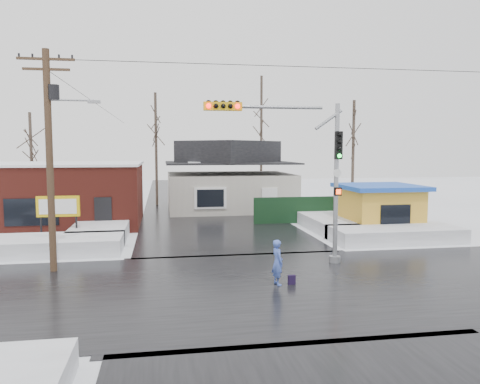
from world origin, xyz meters
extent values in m
plane|color=white|center=(0.00, 0.00, 0.00)|extent=(120.00, 120.00, 0.00)
cube|color=black|center=(0.00, 0.00, 0.01)|extent=(10.00, 120.00, 0.02)
cube|color=black|center=(0.00, 0.00, 0.01)|extent=(120.00, 10.00, 0.02)
cube|color=white|center=(-9.00, 7.00, 0.40)|extent=(7.00, 3.00, 0.80)
cube|color=white|center=(9.00, 7.00, 0.40)|extent=(7.00, 3.00, 0.80)
cube|color=white|center=(-7.00, 12.00, 0.40)|extent=(3.00, 8.00, 0.80)
cube|color=white|center=(7.00, 12.00, 0.40)|extent=(3.00, 8.00, 0.80)
cylinder|color=gray|center=(4.00, 3.00, 3.50)|extent=(0.20, 0.20, 7.00)
cylinder|color=gray|center=(4.00, 3.00, 0.15)|extent=(0.50, 0.50, 0.30)
cylinder|color=gray|center=(1.00, 3.00, 6.80)|extent=(4.60, 0.14, 0.14)
cube|color=gold|center=(-1.00, 3.00, 6.80)|extent=(1.60, 0.28, 0.35)
sphere|color=#FF0C0C|center=(-1.60, 2.84, 6.80)|extent=(0.20, 0.20, 0.20)
sphere|color=#FF0C0C|center=(-0.40, 2.84, 6.80)|extent=(0.20, 0.20, 0.20)
cube|color=black|center=(4.00, 2.80, 5.20)|extent=(0.30, 0.22, 1.20)
sphere|color=#0CE533|center=(4.00, 2.66, 4.75)|extent=(0.18, 0.18, 0.18)
cube|color=black|center=(4.00, 2.80, 3.20)|extent=(0.30, 0.20, 0.35)
cylinder|color=#382619|center=(-8.00, 3.50, 4.50)|extent=(0.28, 0.28, 9.00)
cube|color=#382619|center=(-8.00, 3.50, 8.60)|extent=(2.20, 0.10, 0.10)
cube|color=#382619|center=(-8.00, 3.50, 8.20)|extent=(1.80, 0.10, 0.10)
cylinder|color=black|center=(-7.75, 3.50, 7.30)|extent=(0.44, 0.44, 0.60)
cylinder|color=gray|center=(-7.10, 3.50, 7.00)|extent=(1.80, 0.08, 0.08)
cube|color=gray|center=(-6.20, 3.50, 6.95)|extent=(0.50, 0.22, 0.12)
cube|color=maroon|center=(-11.00, 16.00, 2.00)|extent=(12.00, 8.00, 4.00)
cube|color=white|center=(-11.00, 16.00, 4.05)|extent=(12.20, 8.20, 0.15)
cube|color=black|center=(-11.00, 11.98, 1.40)|extent=(3.00, 0.08, 1.60)
cube|color=black|center=(-7.00, 11.98, 1.10)|extent=(1.00, 0.08, 2.20)
cylinder|color=black|center=(-9.90, 9.50, 0.90)|extent=(0.10, 0.10, 1.80)
cylinder|color=black|center=(-8.10, 9.50, 0.90)|extent=(0.10, 0.10, 1.80)
cube|color=gold|center=(-9.00, 9.50, 2.00)|extent=(2.20, 0.18, 1.10)
cube|color=white|center=(-9.00, 9.39, 2.00)|extent=(1.90, 0.02, 0.80)
cube|color=beige|center=(2.00, 22.00, 1.50)|extent=(10.00, 8.00, 3.00)
cube|color=black|center=(2.00, 22.00, 3.90)|extent=(10.40, 8.40, 0.12)
pyramid|color=black|center=(2.00, 22.00, 4.86)|extent=(9.00, 7.00, 1.80)
cube|color=maroon|center=(5.20, 23.00, 4.90)|extent=(0.70, 0.70, 1.40)
cube|color=white|center=(0.00, 17.95, 1.40)|extent=(2.40, 0.12, 1.60)
cube|color=gold|center=(9.50, 10.00, 1.30)|extent=(4.00, 4.00, 2.60)
cube|color=blue|center=(9.50, 10.00, 2.75)|extent=(4.60, 4.60, 0.25)
cube|color=black|center=(9.50, 7.97, 1.30)|extent=(1.80, 0.06, 1.20)
cube|color=black|center=(6.50, 14.00, 0.90)|extent=(8.00, 0.12, 1.80)
cylinder|color=#332821|center=(-4.00, 26.00, 5.00)|extent=(0.24, 0.24, 10.00)
cylinder|color=#332821|center=(6.00, 28.00, 6.00)|extent=(0.24, 0.24, 12.00)
cylinder|color=#332821|center=(12.00, 20.00, 4.50)|extent=(0.24, 0.24, 9.00)
cylinder|color=#332821|center=(-14.00, 24.00, 4.00)|extent=(0.24, 0.24, 8.00)
imported|color=#4662C5|center=(0.65, 0.09, 0.84)|extent=(0.51, 0.68, 1.69)
cube|color=black|center=(1.18, 0.02, 0.17)|extent=(0.28, 0.13, 0.35)
camera|label=1|loc=(-3.53, -16.43, 5.05)|focal=35.00mm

